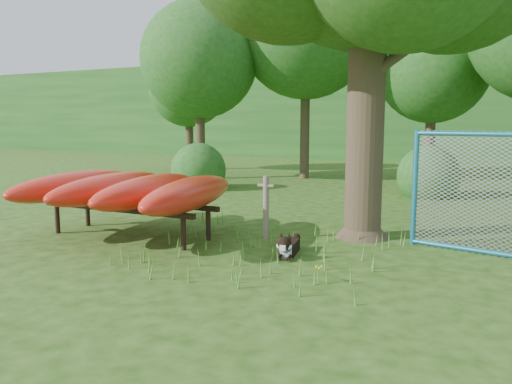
% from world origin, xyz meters
% --- Properties ---
extents(ground, '(80.00, 80.00, 0.00)m').
position_xyz_m(ground, '(0.00, 0.00, 0.00)').
color(ground, '#20440D').
rests_on(ground, ground).
extents(wooden_post, '(0.32, 0.11, 1.19)m').
position_xyz_m(wooden_post, '(0.01, 2.01, 0.63)').
color(wooden_post, '#6F6353').
rests_on(wooden_post, ground).
extents(kayak_rack, '(3.95, 3.52, 1.19)m').
position_xyz_m(kayak_rack, '(-2.39, 1.04, 0.91)').
color(kayak_rack, black).
rests_on(kayak_rack, ground).
extents(husky_dog, '(0.38, 1.00, 0.44)m').
position_xyz_m(husky_dog, '(0.84, 1.09, 0.16)').
color(husky_dog, black).
rests_on(husky_dog, ground).
extents(wildflower_clump, '(0.11, 0.10, 0.24)m').
position_xyz_m(wildflower_clump, '(1.74, -0.02, 0.20)').
color(wildflower_clump, '#579831').
rests_on(wildflower_clump, ground).
extents(bg_tree_a, '(4.40, 4.40, 6.70)m').
position_xyz_m(bg_tree_a, '(-6.50, 10.00, 4.48)').
color(bg_tree_a, '#392D1F').
rests_on(bg_tree_a, ground).
extents(bg_tree_b, '(5.20, 5.20, 8.22)m').
position_xyz_m(bg_tree_b, '(-3.00, 12.00, 5.61)').
color(bg_tree_b, '#392D1F').
rests_on(bg_tree_b, ground).
extents(bg_tree_c, '(4.00, 4.00, 6.12)m').
position_xyz_m(bg_tree_c, '(1.50, 13.00, 4.11)').
color(bg_tree_c, '#392D1F').
rests_on(bg_tree_c, ground).
extents(bg_tree_f, '(3.60, 3.60, 5.55)m').
position_xyz_m(bg_tree_f, '(-9.00, 13.00, 3.73)').
color(bg_tree_f, '#392D1F').
rests_on(bg_tree_f, ground).
extents(shrub_left, '(1.80, 1.80, 1.80)m').
position_xyz_m(shrub_left, '(-5.00, 7.50, 0.00)').
color(shrub_left, '#1D541B').
rests_on(shrub_left, ground).
extents(shrub_mid, '(1.80, 1.80, 1.80)m').
position_xyz_m(shrub_mid, '(2.00, 9.00, 0.00)').
color(shrub_mid, '#1D541B').
rests_on(shrub_mid, ground).
extents(wooded_hillside, '(80.00, 12.00, 6.00)m').
position_xyz_m(wooded_hillside, '(0.00, 28.00, 3.00)').
color(wooded_hillside, '#1D541B').
rests_on(wooded_hillside, ground).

